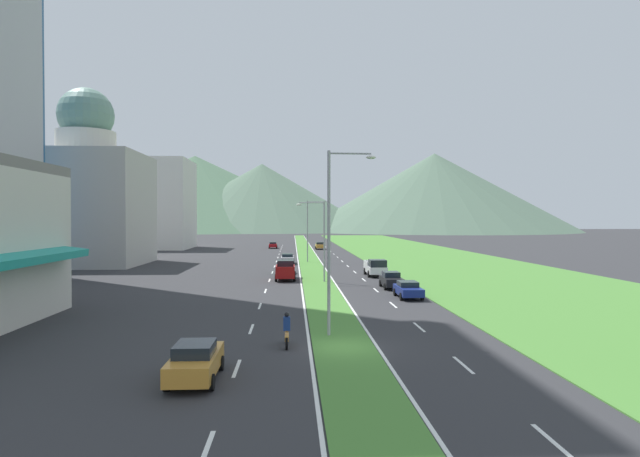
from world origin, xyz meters
The scene contains 53 objects.
ground_plane centered at (0.00, 0.00, 0.00)m, with size 600.00×600.00×0.00m, color #2D2D30.
grass_median centered at (0.00, 60.00, 0.03)m, with size 3.20×240.00×0.06m, color #477F33.
grass_verge_right centered at (20.60, 60.00, 0.03)m, with size 24.00×240.00×0.06m, color #477F33.
lane_dash_left_1 centered at (-5.10, -11.68, 0.01)m, with size 0.16×2.80×0.01m, color silver.
lane_dash_left_2 centered at (-5.10, -3.37, 0.01)m, with size 0.16×2.80×0.01m, color silver.
lane_dash_left_3 centered at (-5.10, 4.95, 0.01)m, with size 0.16×2.80×0.01m, color silver.
lane_dash_left_4 centered at (-5.10, 13.26, 0.01)m, with size 0.16×2.80×0.01m, color silver.
lane_dash_left_5 centered at (-5.10, 21.58, 0.01)m, with size 0.16×2.80×0.01m, color silver.
lane_dash_left_6 centered at (-5.10, 29.90, 0.01)m, with size 0.16×2.80×0.01m, color silver.
lane_dash_left_7 centered at (-5.10, 38.21, 0.01)m, with size 0.16×2.80×0.01m, color silver.
lane_dash_left_8 centered at (-5.10, 46.53, 0.01)m, with size 0.16×2.80×0.01m, color silver.
lane_dash_left_9 centered at (-5.10, 54.84, 0.01)m, with size 0.16×2.80×0.01m, color silver.
lane_dash_left_10 centered at (-5.10, 63.16, 0.01)m, with size 0.16×2.80×0.01m, color silver.
lane_dash_left_11 centered at (-5.10, 71.48, 0.01)m, with size 0.16×2.80×0.01m, color silver.
lane_dash_left_12 centered at (-5.10, 79.79, 0.01)m, with size 0.16×2.80×0.01m, color silver.
lane_dash_left_13 centered at (-5.10, 88.11, 0.01)m, with size 0.16×2.80×0.01m, color silver.
lane_dash_left_14 centered at (-5.10, 96.42, 0.01)m, with size 0.16×2.80×0.01m, color silver.
lane_dash_left_15 centered at (-5.10, 104.74, 0.01)m, with size 0.16×2.80×0.01m, color silver.
lane_dash_right_1 centered at (5.10, -11.68, 0.01)m, with size 0.16×2.80×0.01m, color silver.
lane_dash_right_2 centered at (5.10, -3.37, 0.01)m, with size 0.16×2.80×0.01m, color silver.
lane_dash_right_3 centered at (5.10, 4.95, 0.01)m, with size 0.16×2.80×0.01m, color silver.
lane_dash_right_4 centered at (5.10, 13.26, 0.01)m, with size 0.16×2.80×0.01m, color silver.
lane_dash_right_5 centered at (5.10, 21.58, 0.01)m, with size 0.16×2.80×0.01m, color silver.
lane_dash_right_6 centered at (5.10, 29.90, 0.01)m, with size 0.16×2.80×0.01m, color silver.
lane_dash_right_7 centered at (5.10, 38.21, 0.01)m, with size 0.16×2.80×0.01m, color silver.
lane_dash_right_8 centered at (5.10, 46.53, 0.01)m, with size 0.16×2.80×0.01m, color silver.
lane_dash_right_9 centered at (5.10, 54.84, 0.01)m, with size 0.16×2.80×0.01m, color silver.
lane_dash_right_10 centered at (5.10, 63.16, 0.01)m, with size 0.16×2.80×0.01m, color silver.
lane_dash_right_11 centered at (5.10, 71.48, 0.01)m, with size 0.16×2.80×0.01m, color silver.
lane_dash_right_12 centered at (5.10, 79.79, 0.01)m, with size 0.16×2.80×0.01m, color silver.
lane_dash_right_13 centered at (5.10, 88.11, 0.01)m, with size 0.16×2.80×0.01m, color silver.
lane_dash_right_14 centered at (5.10, 96.42, 0.01)m, with size 0.16×2.80×0.01m, color silver.
lane_dash_right_15 centered at (5.10, 104.74, 0.01)m, with size 0.16×2.80×0.01m, color silver.
edge_line_median_left centered at (-1.75, 60.00, 0.01)m, with size 0.16×240.00×0.01m, color silver.
edge_line_median_right centered at (1.75, 60.00, 0.01)m, with size 0.16×240.00×0.01m, color silver.
domed_building centered at (-32.19, 50.68, 9.76)m, with size 15.95×15.95×25.35m.
midrise_colored centered at (-33.14, 91.72, 9.80)m, with size 15.74×15.74×19.60m, color silver.
hill_far_left centered at (-59.76, 286.84, 21.78)m, with size 186.57×186.57×43.55m, color #47664C.
hill_far_center centered at (-19.33, 264.01, 18.35)m, with size 127.91×127.91×36.70m, color #516B56.
hill_far_right centered at (73.15, 251.26, 20.72)m, with size 145.61×145.61×41.45m, color #516B56.
street_lamp_near centered at (-0.31, 2.83, 5.93)m, with size 2.77×0.35×10.46m.
street_lamp_mid centered at (0.34, 28.10, 4.92)m, with size 3.01×0.28×8.45m.
street_lamp_far centered at (0.08, 53.36, 5.45)m, with size 3.56×0.40×9.37m.
car_0 centered at (6.79, 22.97, 0.79)m, with size 1.86×4.23×1.56m.
car_1 centered at (-6.95, 91.28, 0.73)m, with size 1.87×4.17×1.40m.
car_2 centered at (-3.36, 50.60, 0.77)m, with size 1.98×4.78×1.48m.
car_3 centered at (-6.61, -5.03, 0.80)m, with size 1.91×4.41×1.58m.
car_4 centered at (3.31, 87.33, 0.78)m, with size 1.90×4.63×1.52m.
car_5 centered at (-3.61, 37.44, 0.78)m, with size 1.98×4.02×1.55m.
car_6 centered at (7.04, 16.75, 0.72)m, with size 1.92×4.30×1.38m.
pickup_truck_0 centered at (6.96, 33.44, 0.98)m, with size 2.18×5.40×2.00m.
pickup_truck_1 centered at (-3.39, 30.69, 0.98)m, with size 2.18×5.40×2.00m.
motorcycle_rider centered at (-2.92, 0.52, 0.75)m, with size 0.36×2.00×1.80m.
Camera 1 is at (-2.63, -26.74, 6.64)m, focal length 29.60 mm.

